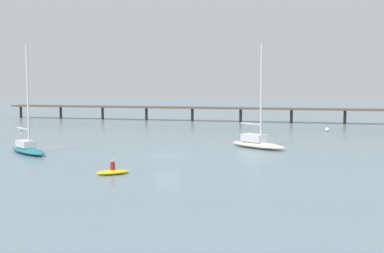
# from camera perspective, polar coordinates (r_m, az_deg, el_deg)

# --- Properties ---
(ground_plane) EXTENTS (400.00, 400.00, 0.00)m
(ground_plane) POSITION_cam_1_polar(r_m,az_deg,el_deg) (47.58, -2.90, -3.37)
(ground_plane) COLOR slate
(pier) EXTENTS (83.83, 11.98, 6.64)m
(pier) POSITION_cam_1_polar(r_m,az_deg,el_deg) (89.85, 12.22, 2.49)
(pier) COLOR brown
(pier) RESTS_ON ground_plane
(sailboat_teal) EXTENTS (6.36, 5.85, 10.60)m
(sailboat_teal) POSITION_cam_1_polar(r_m,az_deg,el_deg) (51.59, -18.35, -2.22)
(sailboat_teal) COLOR #1E727A
(sailboat_teal) RESTS_ON ground_plane
(sailboat_cream) EXTENTS (6.83, 6.21, 11.07)m
(sailboat_cream) POSITION_cam_1_polar(r_m,az_deg,el_deg) (53.65, 7.47, -1.73)
(sailboat_cream) COLOR beige
(sailboat_cream) RESTS_ON ground_plane
(dinghy_yellow) EXTENTS (2.71, 2.32, 1.14)m
(dinghy_yellow) POSITION_cam_1_polar(r_m,az_deg,el_deg) (38.21, -9.08, -5.12)
(dinghy_yellow) COLOR yellow
(dinghy_yellow) RESTS_ON ground_plane
(mooring_buoy_mid) EXTENTS (0.54, 0.54, 0.54)m
(mooring_buoy_mid) POSITION_cam_1_polar(r_m,az_deg,el_deg) (77.27, -19.05, -0.28)
(mooring_buoy_mid) COLOR silver
(mooring_buoy_mid) RESTS_ON ground_plane
(mooring_buoy_far) EXTENTS (0.60, 0.60, 0.60)m
(mooring_buoy_far) POSITION_cam_1_polar(r_m,az_deg,el_deg) (74.54, 15.21, -0.34)
(mooring_buoy_far) COLOR silver
(mooring_buoy_far) RESTS_ON ground_plane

